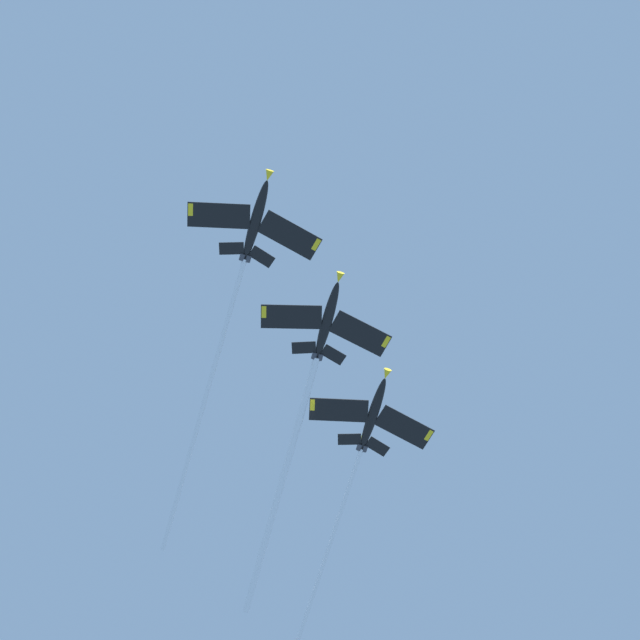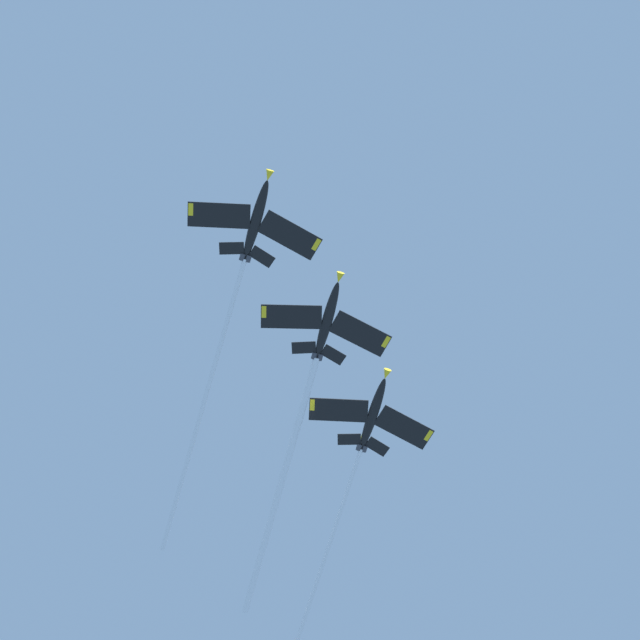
{
  "view_description": "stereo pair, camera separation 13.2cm",
  "coord_description": "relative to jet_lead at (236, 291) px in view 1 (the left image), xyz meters",
  "views": [
    {
      "loc": [
        37.72,
        -8.58,
        1.77
      ],
      "look_at": [
        -33.37,
        -5.13,
        147.86
      ],
      "focal_mm": 61.51,
      "sensor_mm": 36.0,
      "label": 1
    },
    {
      "loc": [
        37.71,
        -8.71,
        1.77
      ],
      "look_at": [
        -33.37,
        -5.13,
        147.86
      ],
      "focal_mm": 61.51,
      "sensor_mm": 36.0,
      "label": 2
    }
  ],
  "objects": [
    {
      "name": "jet_lead",
      "position": [
        0.0,
        0.0,
        0.0
      ],
      "size": [
        60.18,
        23.19,
        11.51
      ],
      "color": "black"
    },
    {
      "name": "jet_third",
      "position": [
        -27.37,
        19.35,
        -3.15
      ],
      "size": [
        55.47,
        22.15,
        11.0
      ],
      "color": "black"
    },
    {
      "name": "jet_second",
      "position": [
        -17.71,
        10.58,
        -3.13
      ],
      "size": [
        55.98,
        21.05,
        11.25
      ],
      "color": "black"
    }
  ]
}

